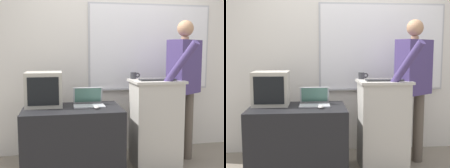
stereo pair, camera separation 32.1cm
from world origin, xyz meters
The scene contains 9 objects.
back_wall centered at (0.02, 1.13, 1.49)m, with size 6.40×0.17×2.99m.
lectern_podium centered at (0.38, 0.43, 0.53)m, with size 0.60×0.48×1.05m.
side_desk centered at (-0.61, 0.35, 0.38)m, with size 1.07×0.68×0.77m.
person_presenter centered at (0.77, 0.49, 1.03)m, with size 0.63×0.76×1.76m.
laptop centered at (-0.42, 0.44, 0.83)m, with size 0.35×0.27×0.21m.
wireless_keyboard centered at (0.38, 0.37, 1.06)m, with size 0.42×0.14×0.02m.
computer_mouse_by_laptop centered at (-0.36, 0.24, 0.78)m, with size 0.06×0.10×0.03m.
crt_monitor centered at (-0.92, 0.49, 0.96)m, with size 0.40×0.37×0.39m.
coffee_mug centered at (0.16, 0.61, 1.09)m, with size 0.12×0.07×0.08m.
Camera 1 is at (-0.74, -2.72, 1.38)m, focal length 45.00 mm.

